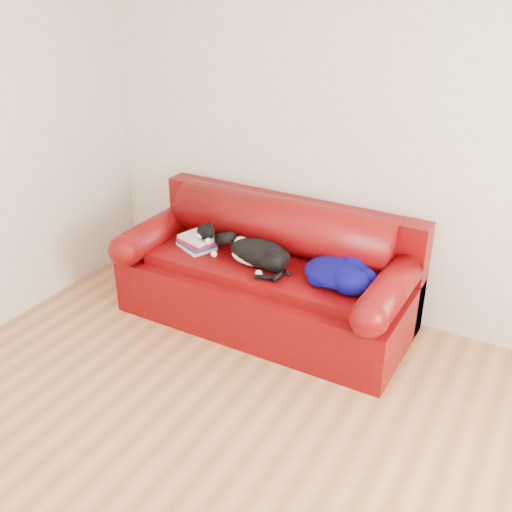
{
  "coord_description": "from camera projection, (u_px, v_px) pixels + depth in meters",
  "views": [
    {
      "loc": [
        1.24,
        -1.85,
        2.45
      ],
      "look_at": [
        -0.58,
        1.35,
        0.6
      ],
      "focal_mm": 42.0,
      "sensor_mm": 36.0,
      "label": 1
    }
  ],
  "objects": [
    {
      "name": "ground",
      "position": [
        225.0,
        486.0,
        3.09
      ],
      "size": [
        4.5,
        4.5,
        0.0
      ],
      "primitive_type": "plane",
      "color": "brown",
      "rests_on": "ground"
    },
    {
      "name": "room_shell",
      "position": [
        245.0,
        183.0,
        2.3
      ],
      "size": [
        4.52,
        4.02,
        2.61
      ],
      "color": "beige",
      "rests_on": "ground"
    },
    {
      "name": "sofa_base",
      "position": [
        266.0,
        292.0,
        4.4
      ],
      "size": [
        2.1,
        0.9,
        0.5
      ],
      "color": "#430302",
      "rests_on": "ground"
    },
    {
      "name": "sofa_back",
      "position": [
        282.0,
        242.0,
        4.45
      ],
      "size": [
        2.1,
        1.01,
        0.88
      ],
      "color": "#430302",
      "rests_on": "ground"
    },
    {
      "name": "blanket",
      "position": [
        339.0,
        272.0,
        3.97
      ],
      "size": [
        0.55,
        0.52,
        0.16
      ],
      "rotation": [
        0.0,
        0.0,
        -0.24
      ],
      "color": "#020344",
      "rests_on": "sofa_base"
    },
    {
      "name": "cat",
      "position": [
        258.0,
        253.0,
        4.17
      ],
      "size": [
        0.62,
        0.41,
        0.24
      ],
      "rotation": [
        0.0,
        0.0,
        -0.41
      ],
      "color": "black",
      "rests_on": "sofa_base"
    },
    {
      "name": "book_stack",
      "position": [
        197.0,
        242.0,
        4.44
      ],
      "size": [
        0.33,
        0.3,
        0.1
      ],
      "rotation": [
        0.0,
        0.0,
        -0.35
      ],
      "color": "beige",
      "rests_on": "sofa_base"
    }
  ]
}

